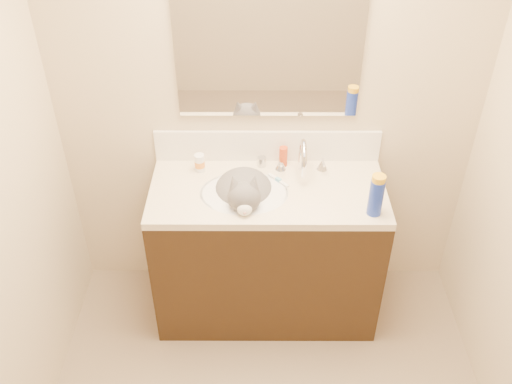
{
  "coord_description": "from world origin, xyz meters",
  "views": [
    {
      "loc": [
        -0.05,
        -1.32,
        2.6
      ],
      "look_at": [
        -0.06,
        0.92,
        0.88
      ],
      "focal_mm": 40.0,
      "sensor_mm": 36.0,
      "label": 1
    }
  ],
  "objects_px": {
    "vanity_cabinet": "(267,254)",
    "cat": "(244,194)",
    "silver_jar": "(262,162)",
    "spray_can": "(376,197)",
    "pill_bottle": "(200,163)",
    "basin": "(244,204)",
    "faucet": "(303,160)",
    "amber_bottle": "(283,156)"
  },
  "relations": [
    {
      "from": "vanity_cabinet",
      "to": "cat",
      "type": "relative_size",
      "value": 2.74
    },
    {
      "from": "vanity_cabinet",
      "to": "silver_jar",
      "type": "distance_m",
      "value": 0.52
    },
    {
      "from": "vanity_cabinet",
      "to": "spray_can",
      "type": "xyz_separation_m",
      "value": [
        0.5,
        -0.19,
        0.54
      ]
    },
    {
      "from": "pill_bottle",
      "to": "silver_jar",
      "type": "height_order",
      "value": "pill_bottle"
    },
    {
      "from": "basin",
      "to": "spray_can",
      "type": "height_order",
      "value": "spray_can"
    },
    {
      "from": "spray_can",
      "to": "basin",
      "type": "bearing_deg",
      "value": 165.84
    },
    {
      "from": "vanity_cabinet",
      "to": "faucet",
      "type": "height_order",
      "value": "faucet"
    },
    {
      "from": "basin",
      "to": "cat",
      "type": "bearing_deg",
      "value": 90.23
    },
    {
      "from": "basin",
      "to": "amber_bottle",
      "type": "height_order",
      "value": "amber_bottle"
    },
    {
      "from": "silver_jar",
      "to": "spray_can",
      "type": "xyz_separation_m",
      "value": [
        0.53,
        -0.39,
        0.07
      ]
    },
    {
      "from": "basin",
      "to": "amber_bottle",
      "type": "relative_size",
      "value": 4.05
    },
    {
      "from": "faucet",
      "to": "amber_bottle",
      "type": "relative_size",
      "value": 2.52
    },
    {
      "from": "basin",
      "to": "pill_bottle",
      "type": "distance_m",
      "value": 0.33
    },
    {
      "from": "pill_bottle",
      "to": "spray_can",
      "type": "height_order",
      "value": "spray_can"
    },
    {
      "from": "vanity_cabinet",
      "to": "basin",
      "type": "distance_m",
      "value": 0.4
    },
    {
      "from": "pill_bottle",
      "to": "silver_jar",
      "type": "bearing_deg",
      "value": 7.54
    },
    {
      "from": "vanity_cabinet",
      "to": "cat",
      "type": "height_order",
      "value": "cat"
    },
    {
      "from": "silver_jar",
      "to": "basin",
      "type": "bearing_deg",
      "value": -110.81
    },
    {
      "from": "basin",
      "to": "spray_can",
      "type": "relative_size",
      "value": 2.37
    },
    {
      "from": "silver_jar",
      "to": "amber_bottle",
      "type": "height_order",
      "value": "amber_bottle"
    },
    {
      "from": "vanity_cabinet",
      "to": "cat",
      "type": "bearing_deg",
      "value": -173.92
    },
    {
      "from": "vanity_cabinet",
      "to": "silver_jar",
      "type": "relative_size",
      "value": 22.58
    },
    {
      "from": "faucet",
      "to": "silver_jar",
      "type": "distance_m",
      "value": 0.23
    },
    {
      "from": "silver_jar",
      "to": "spray_can",
      "type": "height_order",
      "value": "spray_can"
    },
    {
      "from": "cat",
      "to": "pill_bottle",
      "type": "xyz_separation_m",
      "value": [
        -0.24,
        0.18,
        0.07
      ]
    },
    {
      "from": "faucet",
      "to": "spray_can",
      "type": "relative_size",
      "value": 1.48
    },
    {
      "from": "pill_bottle",
      "to": "amber_bottle",
      "type": "xyz_separation_m",
      "value": [
        0.44,
        0.05,
        0.01
      ]
    },
    {
      "from": "faucet",
      "to": "pill_bottle",
      "type": "distance_m",
      "value": 0.54
    },
    {
      "from": "cat",
      "to": "basin",
      "type": "bearing_deg",
      "value": -92.28
    },
    {
      "from": "faucet",
      "to": "amber_bottle",
      "type": "height_order",
      "value": "faucet"
    },
    {
      "from": "basin",
      "to": "faucet",
      "type": "relative_size",
      "value": 1.61
    },
    {
      "from": "vanity_cabinet",
      "to": "spray_can",
      "type": "height_order",
      "value": "spray_can"
    },
    {
      "from": "basin",
      "to": "spray_can",
      "type": "xyz_separation_m",
      "value": [
        0.62,
        -0.16,
        0.16
      ]
    },
    {
      "from": "amber_bottle",
      "to": "spray_can",
      "type": "bearing_deg",
      "value": -43.7
    },
    {
      "from": "basin",
      "to": "silver_jar",
      "type": "bearing_deg",
      "value": 69.19
    },
    {
      "from": "cat",
      "to": "spray_can",
      "type": "xyz_separation_m",
      "value": [
        0.62,
        -0.17,
        0.12
      ]
    },
    {
      "from": "vanity_cabinet",
      "to": "amber_bottle",
      "type": "distance_m",
      "value": 0.56
    },
    {
      "from": "basin",
      "to": "amber_bottle",
      "type": "bearing_deg",
      "value": 50.14
    },
    {
      "from": "faucet",
      "to": "pill_bottle",
      "type": "bearing_deg",
      "value": 177.18
    },
    {
      "from": "amber_bottle",
      "to": "cat",
      "type": "bearing_deg",
      "value": -131.94
    },
    {
      "from": "cat",
      "to": "spray_can",
      "type": "height_order",
      "value": "spray_can"
    },
    {
      "from": "basin",
      "to": "silver_jar",
      "type": "xyz_separation_m",
      "value": [
        0.09,
        0.24,
        0.1
      ]
    }
  ]
}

